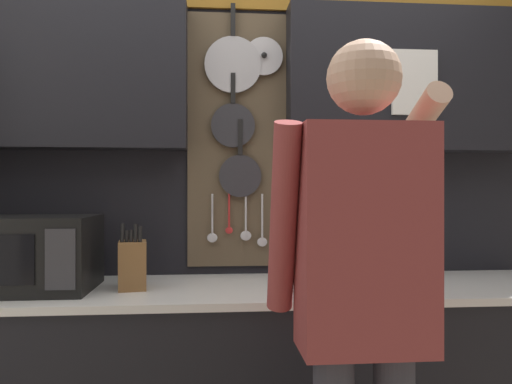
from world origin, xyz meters
The scene contains 5 objects.
back_wall_unit centered at (0.01, 0.29, 1.55)m, with size 3.16×0.22×2.53m.
microwave centered at (-0.97, -0.02, 1.09)m, with size 0.50×0.40×0.30m.
knife_block centered at (-0.57, -0.02, 1.04)m, with size 0.13×0.16×0.27m.
utensil_crock centered at (0.24, -0.02, 1.02)m, with size 0.13×0.13×0.35m.
person centered at (0.20, -0.68, 1.07)m, with size 0.54×0.66×1.78m.
Camera 1 is at (-0.24, -2.11, 1.34)m, focal length 35.00 mm.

